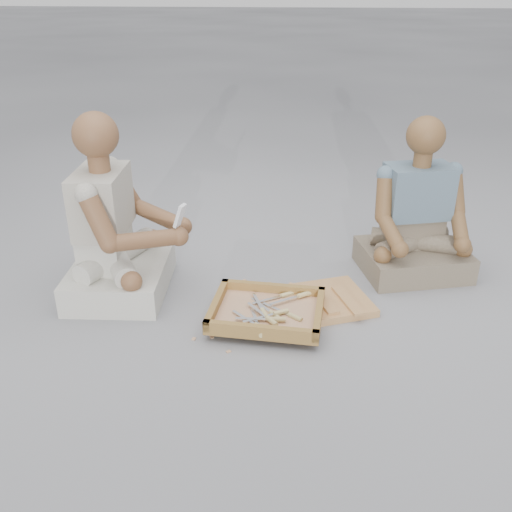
# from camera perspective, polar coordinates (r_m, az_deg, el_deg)

# --- Properties ---
(ground) EXTENTS (60.00, 60.00, 0.00)m
(ground) POSITION_cam_1_polar(r_m,az_deg,el_deg) (2.48, -0.29, -8.59)
(ground) COLOR gray
(ground) RESTS_ON ground
(carved_panel) EXTENTS (0.63, 0.53, 0.04)m
(carved_panel) POSITION_cam_1_polar(r_m,az_deg,el_deg) (2.73, 5.55, -4.71)
(carved_panel) COLOR #B07144
(carved_panel) RESTS_ON ground
(tool_tray) EXTENTS (0.52, 0.43, 0.06)m
(tool_tray) POSITION_cam_1_polar(r_m,az_deg,el_deg) (2.58, 1.10, -5.60)
(tool_tray) COLOR brown
(tool_tray) RESTS_ON carved_panel
(chisel_0) EXTENTS (0.22, 0.03, 0.02)m
(chisel_0) POSITION_cam_1_polar(r_m,az_deg,el_deg) (2.50, 1.68, -6.34)
(chisel_0) COLOR silver
(chisel_0) RESTS_ON tool_tray
(chisel_1) EXTENTS (0.15, 0.18, 0.02)m
(chisel_1) POSITION_cam_1_polar(r_m,az_deg,el_deg) (2.50, 1.29, -6.31)
(chisel_1) COLOR silver
(chisel_1) RESTS_ON tool_tray
(chisel_2) EXTENTS (0.09, 0.21, 0.02)m
(chisel_2) POSITION_cam_1_polar(r_m,az_deg,el_deg) (2.56, 0.70, -5.52)
(chisel_2) COLOR silver
(chisel_2) RESTS_ON tool_tray
(chisel_3) EXTENTS (0.20, 0.13, 0.02)m
(chisel_3) POSITION_cam_1_polar(r_m,az_deg,el_deg) (2.54, 2.06, -5.75)
(chisel_3) COLOR silver
(chisel_3) RESTS_ON tool_tray
(chisel_4) EXTENTS (0.19, 0.14, 0.02)m
(chisel_4) POSITION_cam_1_polar(r_m,az_deg,el_deg) (2.54, 3.55, -5.97)
(chisel_4) COLOR silver
(chisel_4) RESTS_ON tool_tray
(chisel_5) EXTENTS (0.17, 0.16, 0.02)m
(chisel_5) POSITION_cam_1_polar(r_m,az_deg,el_deg) (2.46, 0.12, -6.99)
(chisel_5) COLOR silver
(chisel_5) RESTS_ON tool_tray
(chisel_6) EXTENTS (0.08, 0.22, 0.02)m
(chisel_6) POSITION_cam_1_polar(r_m,az_deg,el_deg) (2.46, 0.28, -7.24)
(chisel_6) COLOR silver
(chisel_6) RESTS_ON tool_tray
(chisel_7) EXTENTS (0.15, 0.18, 0.02)m
(chisel_7) POSITION_cam_1_polar(r_m,az_deg,el_deg) (2.56, 1.61, -5.75)
(chisel_7) COLOR silver
(chisel_7) RESTS_ON tool_tray
(chisel_8) EXTENTS (0.19, 0.14, 0.02)m
(chisel_8) POSITION_cam_1_polar(r_m,az_deg,el_deg) (2.68, 4.43, -3.97)
(chisel_8) COLOR silver
(chisel_8) RESTS_ON tool_tray
(chisel_9) EXTENTS (0.19, 0.13, 0.02)m
(chisel_9) POSITION_cam_1_polar(r_m,az_deg,el_deg) (2.69, 2.75, -3.95)
(chisel_9) COLOR silver
(chisel_9) RESTS_ON tool_tray
(wood_chip_0) EXTENTS (0.02, 0.02, 0.00)m
(wood_chip_0) POSITION_cam_1_polar(r_m,az_deg,el_deg) (2.52, -4.45, -8.07)
(wood_chip_0) COLOR tan
(wood_chip_0) RESTS_ON ground
(wood_chip_1) EXTENTS (0.02, 0.02, 0.00)m
(wood_chip_1) POSITION_cam_1_polar(r_m,az_deg,el_deg) (2.49, 5.92, -8.54)
(wood_chip_1) COLOR tan
(wood_chip_1) RESTS_ON ground
(wood_chip_2) EXTENTS (0.02, 0.02, 0.00)m
(wood_chip_2) POSITION_cam_1_polar(r_m,az_deg,el_deg) (2.71, 7.51, -5.47)
(wood_chip_2) COLOR tan
(wood_chip_2) RESTS_ON ground
(wood_chip_3) EXTENTS (0.02, 0.02, 0.00)m
(wood_chip_3) POSITION_cam_1_polar(r_m,az_deg,el_deg) (2.83, 5.52, -3.96)
(wood_chip_3) COLOR tan
(wood_chip_3) RESTS_ON ground
(wood_chip_4) EXTENTS (0.02, 0.02, 0.00)m
(wood_chip_4) POSITION_cam_1_polar(r_m,az_deg,el_deg) (2.80, -0.87, -4.18)
(wood_chip_4) COLOR tan
(wood_chip_4) RESTS_ON ground
(wood_chip_5) EXTENTS (0.02, 0.02, 0.00)m
(wood_chip_5) POSITION_cam_1_polar(r_m,az_deg,el_deg) (2.42, -2.76, -9.53)
(wood_chip_5) COLOR tan
(wood_chip_5) RESTS_ON ground
(wood_chip_6) EXTENTS (0.02, 0.02, 0.00)m
(wood_chip_6) POSITION_cam_1_polar(r_m,az_deg,el_deg) (2.67, 8.55, -6.13)
(wood_chip_6) COLOR tan
(wood_chip_6) RESTS_ON ground
(wood_chip_7) EXTENTS (0.02, 0.02, 0.00)m
(wood_chip_7) POSITION_cam_1_polar(r_m,az_deg,el_deg) (2.93, 3.48, -2.77)
(wood_chip_7) COLOR tan
(wood_chip_7) RESTS_ON ground
(wood_chip_8) EXTENTS (0.02, 0.02, 0.00)m
(wood_chip_8) POSITION_cam_1_polar(r_m,az_deg,el_deg) (2.69, 7.53, -5.80)
(wood_chip_8) COLOR tan
(wood_chip_8) RESTS_ON ground
(wood_chip_9) EXTENTS (0.02, 0.02, 0.00)m
(wood_chip_9) POSITION_cam_1_polar(r_m,az_deg,el_deg) (2.95, -1.18, -2.44)
(wood_chip_9) COLOR tan
(wood_chip_9) RESTS_ON ground
(wood_chip_10) EXTENTS (0.02, 0.02, 0.00)m
(wood_chip_10) POSITION_cam_1_polar(r_m,az_deg,el_deg) (2.73, 3.23, -5.09)
(wood_chip_10) COLOR tan
(wood_chip_10) RESTS_ON ground
(wood_chip_11) EXTENTS (0.02, 0.02, 0.00)m
(wood_chip_11) POSITION_cam_1_polar(r_m,az_deg,el_deg) (2.89, -3.19, -3.12)
(wood_chip_11) COLOR tan
(wood_chip_11) RESTS_ON ground
(wood_chip_12) EXTENTS (0.02, 0.02, 0.00)m
(wood_chip_12) POSITION_cam_1_polar(r_m,az_deg,el_deg) (2.51, -6.23, -8.23)
(wood_chip_12) COLOR tan
(wood_chip_12) RESTS_ON ground
(craftsman) EXTENTS (0.61, 0.60, 0.89)m
(craftsman) POSITION_cam_1_polar(r_m,az_deg,el_deg) (2.82, -13.91, 2.10)
(craftsman) COLOR beige
(craftsman) RESTS_ON ground
(companion) EXTENTS (0.61, 0.54, 0.82)m
(companion) POSITION_cam_1_polar(r_m,az_deg,el_deg) (3.06, 15.74, 3.19)
(companion) COLOR #766755
(companion) RESTS_ON ground
(mobile_phone) EXTENTS (0.07, 0.06, 0.12)m
(mobile_phone) POSITION_cam_1_polar(r_m,az_deg,el_deg) (2.64, -7.64, 4.03)
(mobile_phone) COLOR white
(mobile_phone) RESTS_ON craftsman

